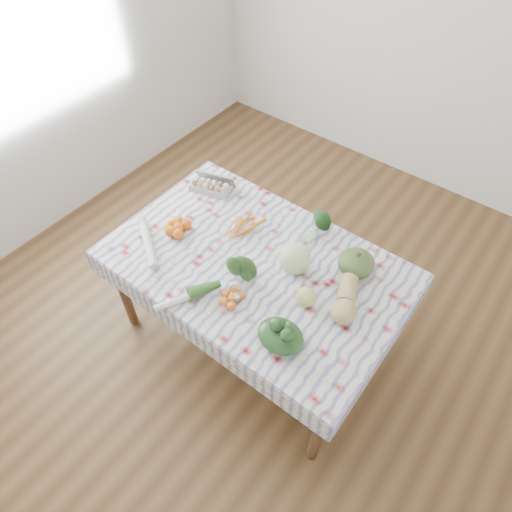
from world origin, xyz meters
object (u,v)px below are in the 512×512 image
dining_table (256,272)px  kabocha_squash (356,263)px  cabbage (295,259)px  butternut_squash (346,298)px  egg_carton (210,188)px  grapefruit (306,297)px

dining_table → kabocha_squash: bearing=31.5°
kabocha_squash → cabbage: cabbage is taller
kabocha_squash → cabbage: (-0.27, -0.19, 0.02)m
butternut_squash → egg_carton: bearing=145.7°
cabbage → grapefruit: cabbage is taller
egg_carton → cabbage: cabbage is taller
dining_table → butternut_squash: (0.54, 0.05, 0.15)m
kabocha_squash → butternut_squash: kabocha_squash is taller
kabocha_squash → butternut_squash: size_ratio=0.72×
dining_table → grapefruit: size_ratio=14.94×
butternut_squash → grapefruit: size_ratio=2.63×
cabbage → grapefruit: size_ratio=1.64×
kabocha_squash → cabbage: 0.33m
egg_carton → butternut_squash: size_ratio=0.94×
cabbage → butternut_squash: bearing=-7.5°
kabocha_squash → dining_table: bearing=-148.5°
egg_carton → kabocha_squash: size_ratio=1.30×
dining_table → cabbage: size_ratio=9.12×
egg_carton → kabocha_squash: 1.07m
egg_carton → grapefruit: bearing=-37.1°
dining_table → egg_carton: bearing=153.5°
egg_carton → cabbage: size_ratio=1.50×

